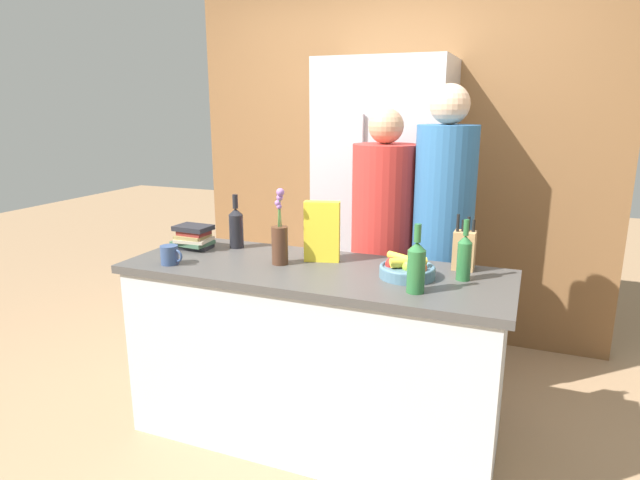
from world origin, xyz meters
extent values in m
plane|color=#A37F5B|center=(0.00, 0.00, 0.00)|extent=(14.00, 14.00, 0.00)
cube|color=silver|center=(0.00, 0.00, 0.44)|extent=(1.81, 0.65, 0.88)
cube|color=#474442|center=(0.00, 0.00, 0.90)|extent=(1.89, 0.68, 0.04)
cube|color=brown|center=(0.00, 1.58, 1.30)|extent=(3.09, 0.12, 2.60)
cube|color=#B7B7BC|center=(0.02, 1.22, 0.99)|extent=(0.85, 0.60, 1.98)
cylinder|color=#B7B7BC|center=(-0.05, 0.90, 1.09)|extent=(0.02, 0.02, 1.09)
cylinder|color=slate|center=(0.46, 0.03, 0.94)|extent=(0.26, 0.26, 0.05)
torus|color=slate|center=(0.46, 0.03, 0.97)|extent=(0.26, 0.26, 0.02)
sphere|color=red|center=(0.48, 0.00, 0.97)|extent=(0.07, 0.07, 0.07)
sphere|color=red|center=(0.39, 0.02, 0.97)|extent=(0.07, 0.07, 0.07)
sphere|color=#C64C23|center=(0.52, -0.01, 0.98)|extent=(0.06, 0.06, 0.06)
sphere|color=#99B233|center=(0.47, 0.00, 0.98)|extent=(0.07, 0.07, 0.07)
cylinder|color=yellow|center=(0.46, 0.02, 0.99)|extent=(0.16, 0.12, 0.03)
cylinder|color=yellow|center=(0.46, 0.01, 1.00)|extent=(0.16, 0.11, 0.03)
cylinder|color=yellow|center=(0.42, 0.02, 1.01)|extent=(0.14, 0.10, 0.03)
cube|color=tan|center=(0.68, 0.25, 1.01)|extent=(0.10, 0.09, 0.19)
cylinder|color=black|center=(0.64, 0.23, 1.14)|extent=(0.01, 0.01, 0.09)
cylinder|color=black|center=(0.67, 0.25, 1.13)|extent=(0.01, 0.01, 0.07)
cylinder|color=black|center=(0.69, 0.26, 1.14)|extent=(0.01, 0.01, 0.08)
cylinder|color=black|center=(0.71, 0.26, 1.13)|extent=(0.01, 0.01, 0.07)
cylinder|color=#4C2D1E|center=(-0.18, 0.00, 1.01)|extent=(0.08, 0.08, 0.19)
cylinder|color=#477538|center=(-0.18, 0.00, 1.19)|extent=(0.01, 0.02, 0.17)
sphere|color=#9966B2|center=(-0.17, 0.00, 1.28)|extent=(0.04, 0.04, 0.04)
cylinder|color=#477538|center=(-0.18, 0.00, 1.18)|extent=(0.02, 0.01, 0.14)
sphere|color=#9966B2|center=(-0.18, 0.01, 1.25)|extent=(0.03, 0.03, 0.03)
cylinder|color=#477538|center=(-0.18, 0.00, 1.17)|extent=(0.01, 0.01, 0.12)
sphere|color=#9966B2|center=(-0.19, 0.00, 1.23)|extent=(0.03, 0.03, 0.03)
cylinder|color=#477538|center=(-0.18, 0.00, 1.16)|extent=(0.01, 0.01, 0.10)
sphere|color=#9966B2|center=(-0.18, 0.00, 1.21)|extent=(0.03, 0.03, 0.03)
cube|color=yellow|center=(-0.01, 0.13, 1.07)|extent=(0.19, 0.10, 0.31)
cylinder|color=#334770|center=(-0.69, -0.21, 0.97)|extent=(0.09, 0.09, 0.09)
torus|color=#334770|center=(-0.64, -0.21, 0.97)|extent=(0.07, 0.02, 0.07)
cube|color=#232328|center=(-0.75, 0.09, 0.93)|extent=(0.20, 0.14, 0.02)
cube|color=#3D6047|center=(-0.76, 0.09, 0.95)|extent=(0.21, 0.17, 0.02)
cube|color=#B7A88E|center=(-0.75, 0.08, 0.97)|extent=(0.19, 0.16, 0.02)
cube|color=#99844C|center=(-0.76, 0.09, 0.99)|extent=(0.16, 0.15, 0.02)
cube|color=maroon|center=(-0.75, 0.09, 1.01)|extent=(0.16, 0.12, 0.02)
cube|color=#232328|center=(-0.75, 0.09, 1.03)|extent=(0.20, 0.15, 0.03)
cylinder|color=#286633|center=(0.53, -0.16, 1.01)|extent=(0.08, 0.08, 0.18)
cone|color=#286633|center=(0.53, -0.16, 1.12)|extent=(0.08, 0.08, 0.04)
cylinder|color=#286633|center=(0.53, -0.16, 1.18)|extent=(0.03, 0.03, 0.08)
cylinder|color=black|center=(-0.54, 0.20, 1.01)|extent=(0.08, 0.08, 0.19)
cone|color=black|center=(-0.54, 0.20, 1.12)|extent=(0.08, 0.08, 0.04)
cylinder|color=black|center=(-0.54, 0.20, 1.18)|extent=(0.03, 0.03, 0.08)
cylinder|color=#286633|center=(0.70, 0.08, 1.00)|extent=(0.06, 0.06, 0.17)
cone|color=#286633|center=(0.70, 0.08, 1.11)|extent=(0.06, 0.06, 0.03)
cylinder|color=#286633|center=(0.70, 0.08, 1.16)|extent=(0.02, 0.02, 0.07)
cube|color=#383842|center=(0.18, 0.62, 0.40)|extent=(0.32, 0.26, 0.81)
cylinder|color=red|center=(0.18, 0.62, 1.14)|extent=(0.36, 0.36, 0.67)
sphere|color=tan|center=(0.18, 0.62, 1.58)|extent=(0.19, 0.19, 0.19)
cube|color=#383842|center=(0.52, 0.60, 0.43)|extent=(0.27, 0.19, 0.87)
cylinder|color=#2D6093|center=(0.52, 0.60, 1.23)|extent=(0.33, 0.33, 0.72)
sphere|color=#DBAD89|center=(0.52, 0.60, 1.69)|extent=(0.21, 0.21, 0.21)
camera|label=1|loc=(0.96, -2.30, 1.68)|focal=30.00mm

